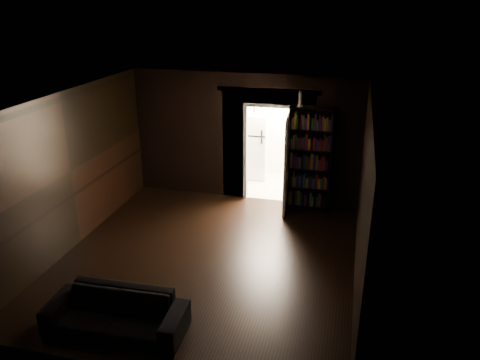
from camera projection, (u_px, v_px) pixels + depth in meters
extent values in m
plane|color=black|center=(208.00, 258.00, 8.19)|extent=(5.50, 5.50, 0.00)
cube|color=black|center=(192.00, 133.00, 10.47)|extent=(2.55, 0.10, 2.80)
cube|color=black|center=(325.00, 143.00, 9.81)|extent=(1.55, 0.10, 2.80)
cube|color=black|center=(269.00, 90.00, 9.70)|extent=(0.90, 0.10, 0.70)
cube|color=black|center=(71.00, 171.00, 8.23)|extent=(0.02, 5.50, 2.80)
cube|color=black|center=(362.00, 199.00, 7.11)|extent=(0.02, 5.50, 2.80)
cube|color=black|center=(130.00, 274.00, 5.19)|extent=(5.00, 0.02, 2.80)
cube|color=beige|center=(203.00, 99.00, 7.15)|extent=(5.00, 5.50, 0.02)
cube|color=white|center=(267.00, 155.00, 10.16)|extent=(1.04, 0.06, 2.17)
cube|color=beige|center=(273.00, 186.00, 11.39)|extent=(2.20, 1.80, 0.10)
cube|color=silver|center=(280.00, 128.00, 11.69)|extent=(2.20, 0.10, 2.40)
cube|color=silver|center=(231.00, 134.00, 11.16)|extent=(0.10, 1.60, 2.40)
cube|color=silver|center=(320.00, 140.00, 10.69)|extent=(0.10, 1.60, 2.40)
cube|color=silver|center=(276.00, 83.00, 10.46)|extent=(2.20, 1.80, 0.10)
cube|color=#C86C74|center=(281.00, 87.00, 11.26)|extent=(2.00, 0.04, 0.26)
imported|color=black|center=(115.00, 308.00, 6.30)|extent=(1.93, 0.88, 0.73)
cube|color=black|center=(309.00, 159.00, 9.76)|extent=(0.95, 0.56, 2.20)
cube|color=white|center=(253.00, 145.00, 11.61)|extent=(0.80, 0.74, 1.65)
cube|color=white|center=(287.00, 165.00, 9.66)|extent=(0.11, 0.85, 2.05)
cube|color=silver|center=(300.00, 99.00, 9.32)|extent=(0.14, 0.14, 0.33)
cube|color=black|center=(254.00, 107.00, 11.27)|extent=(0.58, 0.10, 0.23)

